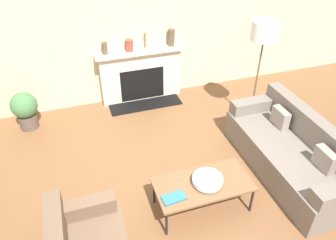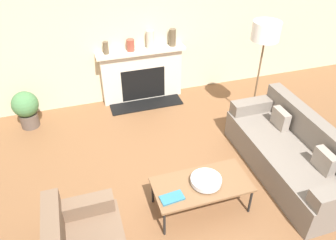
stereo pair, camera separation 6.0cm
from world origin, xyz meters
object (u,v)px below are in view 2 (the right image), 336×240
coffee_table (202,185)px  potted_plant (26,108)px  book (172,198)px  mantel_vase_right (173,38)px  floor_lamp (265,38)px  bowl (206,180)px  couch (292,154)px  mantel_vase_left (106,48)px  mantel_vase_center_left (131,45)px  fireplace (142,76)px  mantel_vase_center_right (150,40)px

coffee_table → potted_plant: size_ratio=1.81×
book → mantel_vase_right: mantel_vase_right is taller
floor_lamp → bowl: bearing=-134.9°
couch → book: size_ratio=7.48×
floor_lamp → mantel_vase_left: bearing=149.7°
couch → mantel_vase_center_left: size_ratio=10.24×
fireplace → mantel_vase_left: size_ratio=7.36×
mantel_vase_left → mantel_vase_center_right: bearing=0.0°
fireplace → mantel_vase_center_left: mantel_vase_center_left is taller
fireplace → coffee_table: size_ratio=1.36×
coffee_table → mantel_vase_center_right: mantel_vase_center_right is taller
fireplace → mantel_vase_right: mantel_vase_right is taller
book → floor_lamp: bearing=34.1°
bowl → book: bearing=-167.5°
couch → coffee_table: bearing=-80.8°
book → mantel_vase_left: 3.12m
mantel_vase_center_right → potted_plant: mantel_vase_center_right is taller
mantel_vase_center_left → mantel_vase_center_right: (0.37, 0.00, 0.06)m
couch → mantel_vase_center_right: 3.12m
fireplace → mantel_vase_center_right: 0.72m
bowl → floor_lamp: bearing=45.1°
bowl → fireplace: bearing=92.0°
fireplace → floor_lamp: 2.38m
couch → floor_lamp: bearing=174.6°
couch → coffee_table: couch is taller
potted_plant → mantel_vase_left: bearing=12.8°
fireplace → mantel_vase_right: bearing=1.4°
floor_lamp → mantel_vase_left: 2.69m
mantel_vase_left → mantel_vase_center_right: (0.81, 0.00, 0.06)m
fireplace → mantel_vase_center_left: 0.66m
floor_lamp → mantel_vase_right: 1.75m
coffee_table → bowl: bearing=-12.5°
coffee_table → potted_plant: bearing=130.2°
coffee_table → fireplace: bearing=91.1°
mantel_vase_center_left → mantel_vase_center_right: size_ratio=0.63×
coffee_table → potted_plant: (-2.17, 2.57, -0.02)m
book → floor_lamp: 2.88m
floor_lamp → book: bearing=-140.6°
couch → coffee_table: size_ratio=1.81×
couch → mantel_vase_center_left: (-1.73, 2.67, 0.82)m
bowl → mantel_vase_center_right: size_ratio=1.14×
fireplace → book: size_ratio=5.63×
fireplace → potted_plant: size_ratio=2.47×
book → potted_plant: size_ratio=0.44×
mantel_vase_left → mantel_vase_right: 1.24m
book → potted_plant: bearing=117.7°
couch → mantel_vase_left: mantel_vase_left is taller
coffee_table → bowl: size_ratio=3.16×
mantel_vase_center_left → potted_plant: 2.11m
fireplace → mantel_vase_right: (0.61, 0.02, 0.68)m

